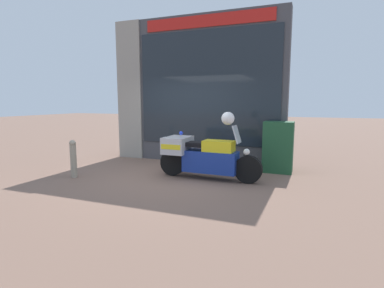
{
  "coord_description": "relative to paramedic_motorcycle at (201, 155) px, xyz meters",
  "views": [
    {
      "loc": [
        3.08,
        -6.16,
        1.75
      ],
      "look_at": [
        0.39,
        0.65,
        0.71
      ],
      "focal_mm": 28.0,
      "sensor_mm": 36.0,
      "label": 1
    }
  ],
  "objects": [
    {
      "name": "ground_plane",
      "position": [
        -0.81,
        -0.15,
        -0.55
      ],
      "size": [
        60.0,
        60.0,
        0.0
      ],
      "primitive_type": "plane",
      "color": "#7A5B4C"
    },
    {
      "name": "shop_building",
      "position": [
        -1.17,
        1.84,
        1.52
      ],
      "size": [
        5.06,
        0.55,
        4.12
      ],
      "color": "#424247",
      "rests_on": "ground"
    },
    {
      "name": "window_display",
      "position": [
        -0.48,
        1.88,
        -0.07
      ],
      "size": [
        3.8,
        0.3,
        1.98
      ],
      "color": "slate",
      "rests_on": "ground"
    },
    {
      "name": "paramedic_motorcycle",
      "position": [
        0.0,
        0.0,
        0.0
      ],
      "size": [
        2.42,
        0.76,
        1.25
      ],
      "rotation": [
        0.0,
        0.0,
        -0.02
      ],
      "color": "black",
      "rests_on": "ground"
    },
    {
      "name": "utility_cabinet",
      "position": [
        1.57,
        1.27,
        0.09
      ],
      "size": [
        0.71,
        0.47,
        1.26
      ],
      "primitive_type": "cube",
      "color": "#1E4C2D",
      "rests_on": "ground"
    },
    {
      "name": "white_helmet",
      "position": [
        0.62,
        -0.01,
        0.84
      ],
      "size": [
        0.28,
        0.28,
        0.28
      ],
      "primitive_type": "sphere",
      "color": "white",
      "rests_on": "paramedic_motorcycle"
    },
    {
      "name": "street_bollard",
      "position": [
        -2.77,
        -1.01,
        -0.09
      ],
      "size": [
        0.15,
        0.15,
        0.88
      ],
      "color": "gray",
      "rests_on": "ground"
    }
  ]
}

